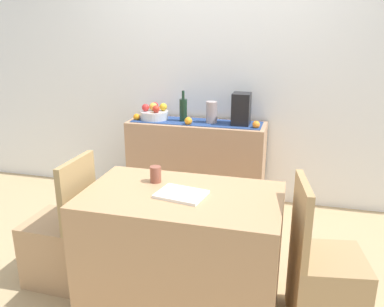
% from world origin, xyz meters
% --- Properties ---
extents(ground_plane, '(6.40, 6.40, 0.02)m').
position_xyz_m(ground_plane, '(0.00, 0.00, -0.01)').
color(ground_plane, tan).
rests_on(ground_plane, ground).
extents(room_wall_rear, '(6.40, 0.06, 2.70)m').
position_xyz_m(room_wall_rear, '(0.00, 1.18, 1.35)').
color(room_wall_rear, white).
rests_on(room_wall_rear, ground).
extents(sideboard_console, '(1.30, 0.42, 0.82)m').
position_xyz_m(sideboard_console, '(-0.13, 0.92, 0.41)').
color(sideboard_console, tan).
rests_on(sideboard_console, ground).
extents(table_runner, '(1.22, 0.32, 0.01)m').
position_xyz_m(table_runner, '(-0.13, 0.92, 0.83)').
color(table_runner, navy).
rests_on(table_runner, sideboard_console).
extents(fruit_bowl, '(0.27, 0.27, 0.08)m').
position_xyz_m(fruit_bowl, '(-0.55, 0.92, 0.87)').
color(fruit_bowl, silver).
rests_on(fruit_bowl, table_runner).
extents(apple_center, '(0.08, 0.08, 0.08)m').
position_xyz_m(apple_center, '(-0.56, 0.94, 0.95)').
color(apple_center, gold).
rests_on(apple_center, fruit_bowl).
extents(apple_rear, '(0.07, 0.07, 0.07)m').
position_xyz_m(apple_rear, '(-0.57, 1.01, 0.94)').
color(apple_rear, red).
rests_on(apple_rear, fruit_bowl).
extents(apple_left, '(0.07, 0.07, 0.07)m').
position_xyz_m(apple_left, '(-0.62, 0.89, 0.94)').
color(apple_left, red).
rests_on(apple_left, fruit_bowl).
extents(apple_front, '(0.07, 0.07, 0.07)m').
position_xyz_m(apple_front, '(-0.51, 0.86, 0.94)').
color(apple_front, red).
rests_on(apple_front, fruit_bowl).
extents(apple_upper, '(0.07, 0.07, 0.07)m').
position_xyz_m(apple_upper, '(-0.47, 0.96, 0.94)').
color(apple_upper, gold).
rests_on(apple_upper, fruit_bowl).
extents(wine_bottle, '(0.07, 0.07, 0.29)m').
position_xyz_m(wine_bottle, '(-0.26, 0.92, 0.94)').
color(wine_bottle, '#172F1E').
rests_on(wine_bottle, sideboard_console).
extents(coffee_maker, '(0.16, 0.18, 0.29)m').
position_xyz_m(coffee_maker, '(0.29, 0.92, 0.97)').
color(coffee_maker, black).
rests_on(coffee_maker, sideboard_console).
extents(ceramic_vase, '(0.10, 0.10, 0.20)m').
position_xyz_m(ceramic_vase, '(0.02, 0.92, 0.93)').
color(ceramic_vase, '#A09090').
rests_on(ceramic_vase, sideboard_console).
extents(orange_loose_mid, '(0.07, 0.07, 0.07)m').
position_xyz_m(orange_loose_mid, '(0.44, 0.83, 0.86)').
color(orange_loose_mid, orange).
rests_on(orange_loose_mid, sideboard_console).
extents(orange_loose_near_bowl, '(0.07, 0.07, 0.07)m').
position_xyz_m(orange_loose_near_bowl, '(-0.70, 0.85, 0.86)').
color(orange_loose_near_bowl, orange).
rests_on(orange_loose_near_bowl, sideboard_console).
extents(orange_loose_end, '(0.07, 0.07, 0.07)m').
position_xyz_m(orange_loose_end, '(-0.17, 0.80, 0.86)').
color(orange_loose_end, orange).
rests_on(orange_loose_end, sideboard_console).
extents(dining_table, '(1.20, 0.71, 0.74)m').
position_xyz_m(dining_table, '(0.15, -0.54, 0.37)').
color(dining_table, tan).
rests_on(dining_table, ground).
extents(open_book, '(0.31, 0.26, 0.02)m').
position_xyz_m(open_book, '(0.16, -0.57, 0.75)').
color(open_book, white).
rests_on(open_book, dining_table).
extents(coffee_cup, '(0.07, 0.07, 0.10)m').
position_xyz_m(coffee_cup, '(-0.06, -0.40, 0.79)').
color(coffee_cup, brown).
rests_on(coffee_cup, dining_table).
extents(chair_near_window, '(0.41, 0.41, 0.90)m').
position_xyz_m(chair_near_window, '(-0.71, -0.54, 0.27)').
color(chair_near_window, tan).
rests_on(chair_near_window, ground).
extents(chair_by_corner, '(0.46, 0.46, 0.90)m').
position_xyz_m(chair_by_corner, '(1.01, -0.55, 0.27)').
color(chair_by_corner, '#A28056').
rests_on(chair_by_corner, ground).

